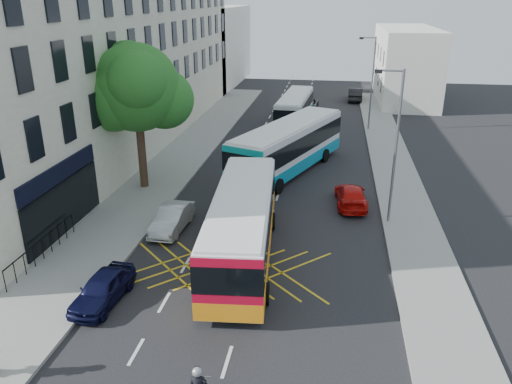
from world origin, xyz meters
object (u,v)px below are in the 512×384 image
at_px(bus_near, 242,225).
at_px(distant_car_dark, 355,94).
at_px(bus_far, 295,108).
at_px(lamp_near, 395,140).
at_px(bus_mid, 288,147).
at_px(parked_car_blue, 103,289).
at_px(red_hatchback, 351,196).
at_px(parked_car_silver, 172,219).
at_px(street_tree, 136,89).
at_px(lamp_far, 371,79).
at_px(distant_car_grey, 307,105).

xyz_separation_m(bus_near, distant_car_dark, (6.27, 38.45, -0.92)).
distance_m(bus_far, distant_car_dark, 13.63).
height_order(lamp_near, bus_mid, lamp_near).
distance_m(lamp_near, bus_mid, 10.09).
xyz_separation_m(parked_car_blue, red_hatchback, (9.94, 11.50, -0.01)).
height_order(parked_car_silver, red_hatchback, parked_car_silver).
distance_m(street_tree, bus_near, 11.93).
height_order(lamp_far, bus_far, lamp_far).
relative_size(parked_car_blue, distant_car_dark, 0.80).
bearing_deg(lamp_near, parked_car_silver, -167.08).
distance_m(street_tree, lamp_far, 22.57).
bearing_deg(lamp_near, parked_car_blue, -141.68).
distance_m(street_tree, bus_far, 20.65).
bearing_deg(red_hatchback, parked_car_blue, 45.22).
bearing_deg(lamp_far, street_tree, -130.81).
xyz_separation_m(lamp_near, parked_car_blue, (-11.78, -9.31, -4.01)).
xyz_separation_m(lamp_near, bus_mid, (-6.03, 7.58, -2.83)).
height_order(street_tree, bus_near, street_tree).
distance_m(street_tree, parked_car_silver, 8.69).
bearing_deg(distant_car_grey, lamp_near, -75.67).
distance_m(lamp_far, red_hatchback, 18.36).
distance_m(bus_near, red_hatchback, 8.76).
bearing_deg(parked_car_blue, distant_car_dark, 80.09).
distance_m(bus_mid, parked_car_silver, 11.38).
distance_m(lamp_near, distant_car_dark, 33.84).
distance_m(lamp_near, parked_car_blue, 15.54).
distance_m(bus_near, parked_car_blue, 6.66).
height_order(street_tree, parked_car_blue, street_tree).
distance_m(distant_car_grey, distant_car_dark, 8.34).
height_order(lamp_near, bus_far, lamp_near).
height_order(bus_mid, red_hatchback, bus_mid).
relative_size(parked_car_blue, red_hatchback, 0.86).
distance_m(lamp_far, parked_car_blue, 31.84).
xyz_separation_m(street_tree, parked_car_silver, (3.61, -5.51, -5.67)).
distance_m(bus_far, red_hatchback, 19.83).
bearing_deg(parked_car_blue, red_hatchback, 53.72).
height_order(street_tree, red_hatchback, street_tree).
distance_m(parked_car_silver, distant_car_grey, 30.05).
xyz_separation_m(lamp_far, parked_car_silver, (-11.10, -22.54, -3.99)).
relative_size(lamp_far, bus_mid, 0.65).
bearing_deg(parked_car_silver, parked_car_blue, -93.23).
relative_size(bus_far, parked_car_silver, 2.66).
height_order(parked_car_blue, red_hatchback, parked_car_blue).
relative_size(bus_mid, distant_car_grey, 2.68).
relative_size(bus_mid, parked_car_silver, 3.22).
distance_m(bus_far, parked_car_silver, 24.35).
bearing_deg(parked_car_silver, lamp_far, 66.36).
distance_m(bus_near, distant_car_grey, 31.92).
relative_size(bus_far, distant_car_grey, 2.22).
bearing_deg(bus_mid, bus_near, -72.82).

